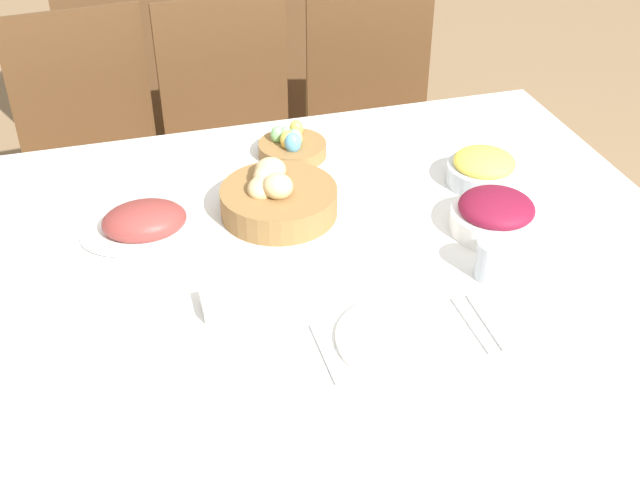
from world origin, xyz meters
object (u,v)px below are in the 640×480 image
(spoon, at_px, (486,322))
(drinking_cup, at_px, (495,259))
(fork, at_px, (325,354))
(sideboard, at_px, (230,53))
(beet_salad_bowl, at_px, (495,214))
(ham_platter, at_px, (145,223))
(chair_far_right, at_px, (375,124))
(knife, at_px, (471,325))
(chair_far_left, at_px, (96,161))
(dinner_plate, at_px, (400,338))
(pineapple_bowl, at_px, (483,169))
(egg_basket, at_px, (292,146))
(bread_basket, at_px, (277,197))
(chair_far_center, at_px, (237,142))
(butter_dish, at_px, (231,302))

(spoon, bearing_deg, drinking_cup, 59.99)
(fork, height_order, drinking_cup, drinking_cup)
(sideboard, xyz_separation_m, beet_salad_bowl, (0.24, -1.94, 0.36))
(sideboard, bearing_deg, ham_platter, -105.72)
(chair_far_right, distance_m, knife, 1.32)
(beet_salad_bowl, height_order, knife, beet_salad_bowl)
(chair_far_left, distance_m, beet_salad_bowl, 1.32)
(dinner_plate, bearing_deg, pineapple_bowl, 50.64)
(beet_salad_bowl, xyz_separation_m, knife, (-0.18, -0.28, -0.04))
(sideboard, xyz_separation_m, egg_basket, (-0.10, -1.50, 0.34))
(dinner_plate, bearing_deg, bread_basket, 103.50)
(pineapple_bowl, relative_size, fork, 1.06)
(chair_far_center, xyz_separation_m, spoon, (0.24, -1.27, 0.24))
(chair_far_left, xyz_separation_m, sideboard, (0.59, 0.95, -0.08))
(chair_far_left, distance_m, bread_basket, 0.93)
(sideboard, height_order, pineapple_bowl, sideboard)
(spoon, xyz_separation_m, butter_dish, (-0.45, 0.17, 0.01))
(spoon, bearing_deg, chair_far_center, 101.37)
(chair_far_right, bearing_deg, pineapple_bowl, -84.82)
(spoon, distance_m, butter_dish, 0.48)
(knife, relative_size, drinking_cup, 1.97)
(chair_far_center, bearing_deg, bread_basket, -97.60)
(spoon, distance_m, drinking_cup, 0.16)
(fork, height_order, knife, same)
(ham_platter, distance_m, pineapple_bowl, 0.79)
(dinner_plate, distance_m, knife, 0.14)
(fork, bearing_deg, chair_far_right, 65.99)
(chair_far_center, distance_m, spoon, 1.32)
(bread_basket, height_order, dinner_plate, bread_basket)
(chair_far_right, height_order, chair_far_left, same)
(ham_platter, bearing_deg, chair_far_left, 97.30)
(bread_basket, bearing_deg, chair_far_left, 116.35)
(knife, xyz_separation_m, spoon, (0.03, 0.00, 0.00))
(bread_basket, xyz_separation_m, spoon, (0.29, -0.47, -0.04))
(pineapple_bowl, bearing_deg, chair_far_left, 138.08)
(fork, bearing_deg, bread_basket, 85.81)
(drinking_cup, bearing_deg, chair_far_right, 82.32)
(chair_far_center, bearing_deg, knife, -84.85)
(sideboard, bearing_deg, chair_far_center, -98.89)
(chair_far_right, height_order, bread_basket, chair_far_right)
(knife, bearing_deg, pineapple_bowl, 61.81)
(chair_far_right, height_order, beet_salad_bowl, chair_far_right)
(bread_basket, bearing_deg, beet_salad_bowl, -23.99)
(pineapple_bowl, relative_size, spoon, 1.06)
(dinner_plate, bearing_deg, chair_far_right, 72.42)
(ham_platter, bearing_deg, pineapple_bowl, -0.72)
(chair_far_right, xyz_separation_m, drinking_cup, (-0.15, -1.14, 0.28))
(egg_basket, bearing_deg, fork, -99.74)
(chair_far_left, bearing_deg, ham_platter, -87.93)
(fork, height_order, spoon, same)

